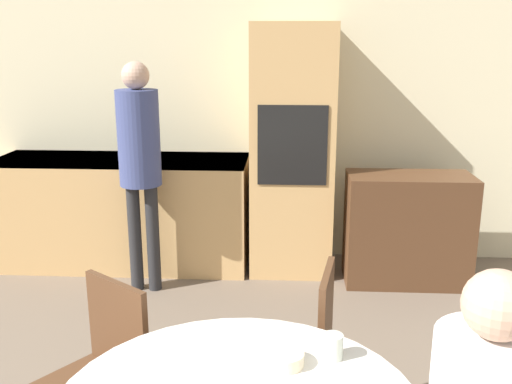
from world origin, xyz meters
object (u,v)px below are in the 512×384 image
object	(u,v)px
oven_unit	(292,151)
chair_far_right	(304,344)
sideboard	(407,229)
person_standing	(139,152)
bowl_centre	(284,359)
chair_far_left	(101,368)
cup	(333,346)

from	to	relation	value
oven_unit	chair_far_right	size ratio (longest dim) A/B	2.31
sideboard	person_standing	xyz separation A→B (m)	(-2.00, -0.26, 0.64)
sideboard	bowl_centre	xyz separation A→B (m)	(-0.93, -2.45, 0.33)
oven_unit	sideboard	distance (m)	1.08
oven_unit	bowl_centre	world-z (taller)	oven_unit
chair_far_right	oven_unit	bearing A→B (deg)	-168.65
bowl_centre	oven_unit	bearing A→B (deg)	89.26
sideboard	chair_far_left	world-z (taller)	sideboard
chair_far_right	person_standing	world-z (taller)	person_standing
sideboard	bowl_centre	bearing A→B (deg)	-110.87
chair_far_right	bowl_centre	size ratio (longest dim) A/B	6.07
chair_far_right	cup	size ratio (longest dim) A/B	9.33
bowl_centre	chair_far_right	bearing A→B (deg)	81.45
person_standing	chair_far_left	bearing A→B (deg)	-81.37
person_standing	sideboard	bearing A→B (deg)	7.46
chair_far_left	cup	world-z (taller)	chair_far_left
oven_unit	bowl_centre	xyz separation A→B (m)	(-0.03, -2.68, -0.23)
cup	oven_unit	bearing A→B (deg)	93.01
chair_far_right	cup	distance (m)	0.60
person_standing	bowl_centre	world-z (taller)	person_standing
sideboard	person_standing	size ratio (longest dim) A/B	0.55
chair_far_right	cup	bearing A→B (deg)	19.30
chair_far_left	cup	bearing A→B (deg)	20.43
oven_unit	chair_far_right	world-z (taller)	oven_unit
chair_far_left	bowl_centre	size ratio (longest dim) A/B	6.07
oven_unit	bowl_centre	size ratio (longest dim) A/B	14.04
oven_unit	chair_far_left	bearing A→B (deg)	-109.13
sideboard	chair_far_right	distance (m)	2.05
person_standing	cup	size ratio (longest dim) A/B	18.61
chair_far_left	oven_unit	bearing A→B (deg)	107.06
sideboard	person_standing	world-z (taller)	person_standing
oven_unit	sideboard	xyz separation A→B (m)	(0.90, -0.24, -0.56)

